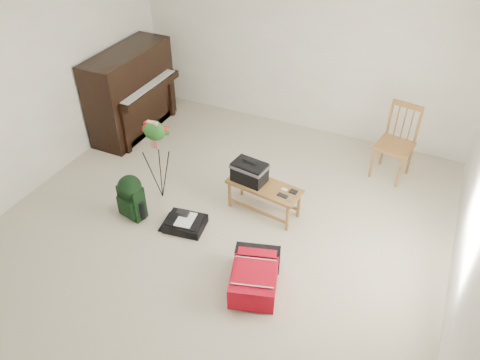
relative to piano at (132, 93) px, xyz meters
The scene contains 11 objects.
floor 2.77m from the piano, 36.20° to the right, with size 5.00×5.50×0.01m, color beige.
ceiling 3.31m from the piano, 36.20° to the right, with size 5.00×5.50×0.01m, color white.
wall_back 2.55m from the piano, 27.74° to the left, with size 5.00×0.04×2.50m, color beige.
wall_left 1.76m from the piano, 101.09° to the right, with size 0.04×5.50×2.50m, color beige.
piano is the anchor object (origin of this frame).
bench 2.59m from the piano, 22.44° to the right, with size 0.92×0.47×0.68m.
dining_chair 3.79m from the piano, ahead, with size 0.51×0.51×1.00m.
red_suitcase 3.58m from the piano, 35.28° to the right, with size 0.62×0.78×0.29m.
black_duffel 2.49m from the piano, 41.87° to the right, with size 0.49×0.42×0.19m.
green_backpack 2.08m from the piano, 56.06° to the right, with size 0.32×0.29×0.58m.
flower_stand 1.77m from the piano, 44.80° to the right, with size 0.36×0.36×1.12m.
Camera 1 is at (1.90, -3.41, 3.75)m, focal length 35.00 mm.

